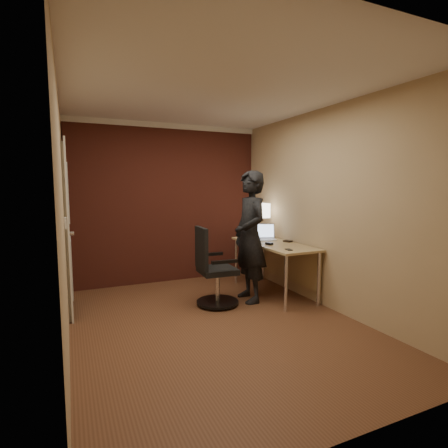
{
  "coord_description": "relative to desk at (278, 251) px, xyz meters",
  "views": [
    {
      "loc": [
        -1.46,
        -3.48,
        1.53
      ],
      "look_at": [
        0.35,
        0.55,
        1.05
      ],
      "focal_mm": 28.0,
      "sensor_mm": 36.0,
      "label": 1
    }
  ],
  "objects": [
    {
      "name": "mouse",
      "position": [
        -0.21,
        -0.11,
        0.14
      ],
      "size": [
        0.08,
        0.11,
        0.03
      ],
      "primitive_type": "cube",
      "rotation": [
        0.0,
        0.0,
        0.23
      ],
      "color": "black",
      "rests_on": "desk"
    },
    {
      "name": "office_chair",
      "position": [
        -1.06,
        -0.13,
        -0.16
      ],
      "size": [
        0.54,
        0.57,
        1.0
      ],
      "color": "black",
      "rests_on": "ground"
    },
    {
      "name": "wallet",
      "position": [
        0.16,
        -0.01,
        0.14
      ],
      "size": [
        0.12,
        0.14,
        0.02
      ],
      "primitive_type": "cube",
      "rotation": [
        0.0,
        0.0,
        0.37
      ],
      "color": "black",
      "rests_on": "desk"
    },
    {
      "name": "laptop",
      "position": [
        -0.03,
        0.33,
        0.19
      ],
      "size": [
        0.4,
        0.36,
        0.23
      ],
      "color": "silver",
      "rests_on": "desk"
    },
    {
      "name": "person",
      "position": [
        -0.52,
        -0.13,
        0.26
      ],
      "size": [
        0.45,
        0.65,
        1.73
      ],
      "primitive_type": "imported",
      "rotation": [
        0.0,
        0.0,
        -1.62
      ],
      "color": "black",
      "rests_on": "ground"
    },
    {
      "name": "desk_lamp",
      "position": [
        0.01,
        0.51,
        0.55
      ],
      "size": [
        0.22,
        0.22,
        0.54
      ],
      "color": "silver",
      "rests_on": "desk"
    },
    {
      "name": "phone",
      "position": [
        -0.19,
        -0.55,
        0.13
      ],
      "size": [
        0.08,
        0.12,
        0.01
      ],
      "primitive_type": "cube",
      "rotation": [
        0.0,
        0.0,
        -0.17
      ],
      "color": "black",
      "rests_on": "desk"
    },
    {
      "name": "room",
      "position": [
        -1.53,
        0.85,
        0.77
      ],
      "size": [
        4.0,
        4.0,
        4.0
      ],
      "color": "brown",
      "rests_on": "ground"
    },
    {
      "name": "desk",
      "position": [
        0.0,
        0.0,
        0.0
      ],
      "size": [
        0.6,
        1.5,
        0.73
      ],
      "color": "tan",
      "rests_on": "ground"
    }
  ]
}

